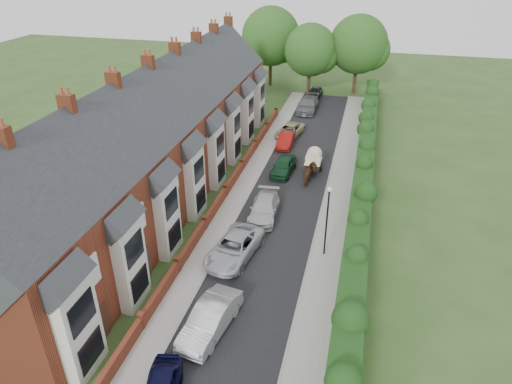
% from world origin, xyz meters
% --- Properties ---
extents(ground, '(140.00, 140.00, 0.00)m').
position_xyz_m(ground, '(0.00, 0.00, 0.00)').
color(ground, '#2D4C1E').
rests_on(ground, ground).
extents(road, '(6.00, 58.00, 0.02)m').
position_xyz_m(road, '(-0.50, 11.00, 0.01)').
color(road, black).
rests_on(road, ground).
extents(pavement_hedge_side, '(2.20, 58.00, 0.12)m').
position_xyz_m(pavement_hedge_side, '(3.60, 11.00, 0.06)').
color(pavement_hedge_side, gray).
rests_on(pavement_hedge_side, ground).
extents(pavement_house_side, '(1.70, 58.00, 0.12)m').
position_xyz_m(pavement_house_side, '(-4.35, 11.00, 0.06)').
color(pavement_house_side, gray).
rests_on(pavement_house_side, ground).
extents(kerb_hedge_side, '(0.18, 58.00, 0.13)m').
position_xyz_m(kerb_hedge_side, '(2.55, 11.00, 0.07)').
color(kerb_hedge_side, gray).
rests_on(kerb_hedge_side, ground).
extents(kerb_house_side, '(0.18, 58.00, 0.13)m').
position_xyz_m(kerb_house_side, '(-3.55, 11.00, 0.07)').
color(kerb_house_side, gray).
rests_on(kerb_house_side, ground).
extents(hedge, '(2.10, 58.00, 2.85)m').
position_xyz_m(hedge, '(5.40, 11.00, 1.60)').
color(hedge, '#163310').
rests_on(hedge, ground).
extents(terrace_row, '(9.05, 40.50, 11.50)m').
position_xyz_m(terrace_row, '(-10.87, 9.98, 4.47)').
color(terrace_row, '#983D26').
rests_on(terrace_row, ground).
extents(garden_wall_row, '(0.35, 40.35, 1.10)m').
position_xyz_m(garden_wall_row, '(-5.35, 10.00, 0.46)').
color(garden_wall_row, brown).
rests_on(garden_wall_row, ground).
extents(lamppost, '(0.32, 0.32, 5.16)m').
position_xyz_m(lamppost, '(3.40, 4.00, 3.30)').
color(lamppost, black).
rests_on(lamppost, ground).
extents(tree_far_left, '(7.14, 6.80, 9.29)m').
position_xyz_m(tree_far_left, '(-2.65, 40.08, 5.71)').
color(tree_far_left, '#332316').
rests_on(tree_far_left, ground).
extents(tree_far_right, '(7.98, 7.60, 10.31)m').
position_xyz_m(tree_far_right, '(3.39, 42.08, 6.31)').
color(tree_far_right, '#332316').
rests_on(tree_far_right, ground).
extents(tree_far_back, '(8.40, 8.00, 10.82)m').
position_xyz_m(tree_far_back, '(-8.59, 43.08, 6.62)').
color(tree_far_back, '#332316').
rests_on(tree_far_back, ground).
extents(car_silver_a, '(2.44, 5.05, 1.60)m').
position_xyz_m(car_silver_a, '(-1.73, -4.20, 0.80)').
color(car_silver_a, '#B4B5B9').
rests_on(car_silver_a, ground).
extents(car_silver_b, '(3.29, 5.70, 1.50)m').
position_xyz_m(car_silver_b, '(-2.34, 2.37, 0.75)').
color(car_silver_b, '#B9BBC1').
rests_on(car_silver_b, ground).
extents(car_white, '(2.30, 4.99, 1.41)m').
position_xyz_m(car_white, '(-1.60, 7.81, 0.71)').
color(car_white, '#BDBDBD').
rests_on(car_white, ground).
extents(car_green, '(2.02, 4.36, 1.44)m').
position_xyz_m(car_green, '(-1.60, 15.40, 0.72)').
color(car_green, '#11391E').
rests_on(car_green, ground).
extents(car_red, '(1.46, 4.06, 1.33)m').
position_xyz_m(car_red, '(-2.55, 21.59, 0.67)').
color(car_red, maroon).
rests_on(car_red, ground).
extents(car_beige, '(3.00, 4.91, 1.27)m').
position_xyz_m(car_beige, '(-2.67, 24.31, 0.64)').
color(car_beige, tan).
rests_on(car_beige, ground).
extents(car_grey, '(2.31, 5.57, 1.61)m').
position_xyz_m(car_grey, '(-2.03, 33.00, 0.80)').
color(car_grey, slate).
rests_on(car_grey, ground).
extents(car_black, '(1.93, 4.17, 1.38)m').
position_xyz_m(car_black, '(-1.92, 38.60, 0.69)').
color(car_black, black).
rests_on(car_black, ground).
extents(horse, '(0.97, 2.09, 1.76)m').
position_xyz_m(horse, '(0.96, 13.93, 0.88)').
color(horse, '#482A1A').
rests_on(horse, ground).
extents(horse_cart, '(1.44, 3.19, 2.30)m').
position_xyz_m(horse_cart, '(0.96, 16.18, 1.32)').
color(horse_cart, black).
rests_on(horse_cart, ground).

